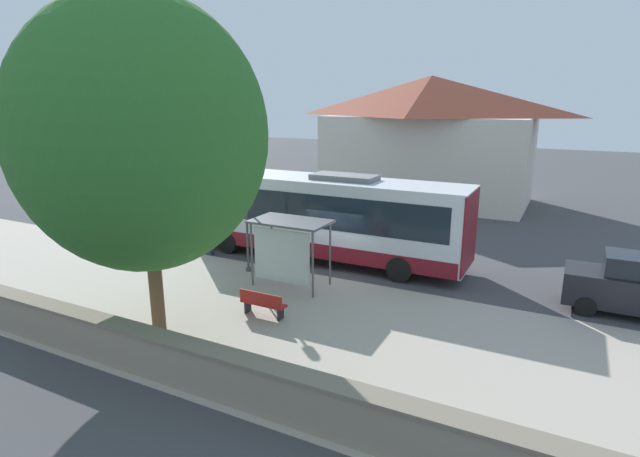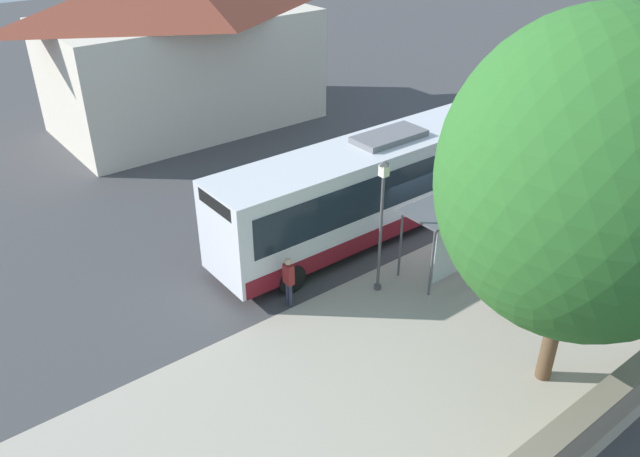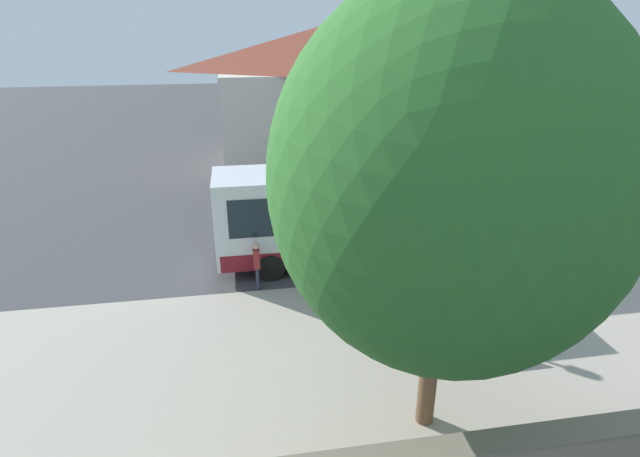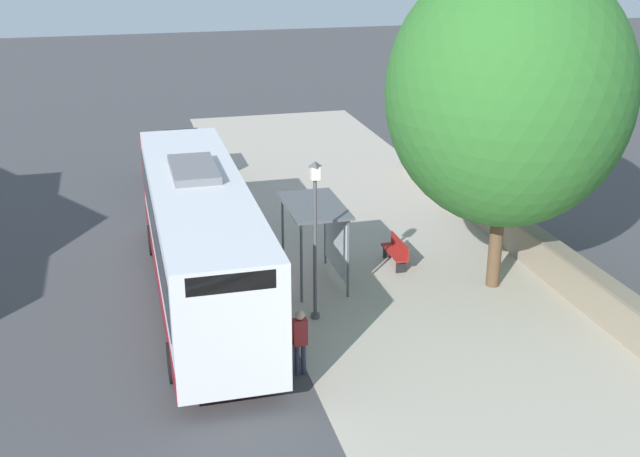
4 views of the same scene
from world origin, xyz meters
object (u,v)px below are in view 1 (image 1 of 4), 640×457
at_px(pedestrian, 211,233).
at_px(bus, 325,216).
at_px(shade_tree, 142,135).
at_px(parked_car_behind_bus, 637,287).
at_px(bench, 263,303).
at_px(street_lamp_near, 246,207).
at_px(bus_shelter, 289,233).

bearing_deg(pedestrian, bus, -69.72).
height_order(pedestrian, shade_tree, shade_tree).
relative_size(bus, parked_car_behind_bus, 2.91).
xyz_separation_m(bus, pedestrian, (-1.78, 4.83, -0.94)).
bearing_deg(bench, street_lamp_near, 40.87).
bearing_deg(shade_tree, bench, -43.49).
bearing_deg(street_lamp_near, bus, -35.77).
bearing_deg(street_lamp_near, bench, -139.13).
height_order(bus, bench, bus).
distance_m(pedestrian, bench, 7.30).
xyz_separation_m(pedestrian, parked_car_behind_bus, (1.18, -16.43, -0.05)).
xyz_separation_m(bus, bus_shelter, (-3.58, -0.30, 0.13)).
bearing_deg(bus_shelter, street_lamp_near, 73.01).
bearing_deg(parked_car_behind_bus, pedestrian, 94.12).
bearing_deg(street_lamp_near, parked_car_behind_bus, -80.63).
xyz_separation_m(bus_shelter, pedestrian, (1.79, 5.13, -1.07)).
distance_m(bus, bus_shelter, 3.59).
bearing_deg(bus_shelter, shade_tree, 162.31).
xyz_separation_m(bus, parked_car_behind_bus, (-0.60, -11.61, -1.00)).
height_order(shade_tree, parked_car_behind_bus, shade_tree).
height_order(bus, street_lamp_near, street_lamp_near).
height_order(bus, pedestrian, bus).
height_order(bench, street_lamp_near, street_lamp_near).
height_order(bus_shelter, shade_tree, shade_tree).
distance_m(bench, parked_car_behind_bus, 12.12).
relative_size(bus_shelter, shade_tree, 0.30).
relative_size(bus_shelter, street_lamp_near, 0.63).
xyz_separation_m(bus_shelter, street_lamp_near, (0.72, 2.36, 0.60)).
height_order(pedestrian, parked_car_behind_bus, parked_car_behind_bus).
distance_m(pedestrian, parked_car_behind_bus, 16.47).
distance_m(bus_shelter, parked_car_behind_bus, 11.74).
distance_m(pedestrian, shade_tree, 9.10).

